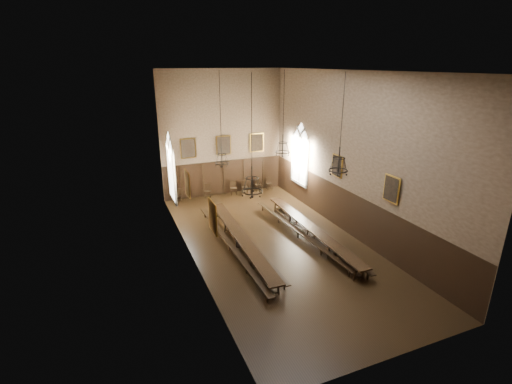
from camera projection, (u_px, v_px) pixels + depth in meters
floor at (275, 244)px, 20.23m from camera, size 9.00×18.00×0.02m
ceiling at (278, 70)px, 17.25m from camera, size 9.00×18.00×0.02m
wall_back at (223, 134)px, 26.60m from camera, size 9.00×0.02×9.00m
wall_front at (408, 237)px, 10.87m from camera, size 9.00×0.02×9.00m
wall_left at (188, 174)px, 17.12m from camera, size 0.02×18.00×9.00m
wall_right at (351, 156)px, 20.36m from camera, size 0.02×18.00×9.00m
wainscot_panelling at (275, 223)px, 19.81m from camera, size 9.00×18.00×2.50m
table_left at (241, 242)px, 19.55m from camera, size 1.07×9.92×0.77m
table_right at (311, 233)px, 20.63m from camera, size 0.85×9.78×0.76m
bench_left_outer at (230, 246)px, 19.37m from camera, size 0.41×10.40×0.47m
bench_left_inner at (249, 243)px, 19.78m from camera, size 0.28×9.22×0.42m
bench_right_inner at (298, 233)px, 20.84m from camera, size 0.82×9.77×0.44m
bench_right_outer at (318, 233)px, 20.85m from camera, size 0.60×9.95×0.45m
chair_0 at (179, 198)px, 26.29m from camera, size 0.44×0.44×0.91m
chair_2 at (208, 193)px, 27.06m from camera, size 0.57×0.57×1.03m
chair_4 at (234, 190)px, 27.75m from camera, size 0.53×0.53×1.02m
chair_5 at (245, 189)px, 28.10m from camera, size 0.49×0.49×0.94m
chair_6 at (258, 187)px, 28.53m from camera, size 0.47×0.47×0.99m
chair_7 at (269, 186)px, 28.85m from camera, size 0.46×0.46×0.95m
chandelier_back_left at (222, 156)px, 20.10m from camera, size 0.75×0.75×4.97m
chandelier_back_right at (283, 147)px, 21.81m from camera, size 0.87×0.87×4.81m
chandelier_front_left at (252, 184)px, 15.82m from camera, size 0.92×0.92×5.04m
chandelier_front_right at (339, 164)px, 16.81m from camera, size 0.89×0.89×4.45m
portrait_back_0 at (188, 148)px, 25.82m from camera, size 1.10×0.12×1.40m
portrait_back_1 at (224, 145)px, 26.75m from camera, size 1.10×0.12×1.40m
portrait_back_2 at (257, 143)px, 27.68m from camera, size 1.10×0.12×1.40m
portrait_left_0 at (187, 184)px, 18.30m from camera, size 0.12×1.00×1.30m
portrait_left_1 at (213, 217)px, 14.37m from camera, size 0.12×1.00×1.30m
portrait_right_0 at (337, 166)px, 21.45m from camera, size 0.12×1.00×1.30m
portrait_right_1 at (391, 189)px, 17.52m from camera, size 0.12×1.00×1.30m
window_right at (300, 154)px, 25.49m from camera, size 0.20×2.20×4.60m
window_left at (171, 167)px, 22.31m from camera, size 0.20×2.20×4.60m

